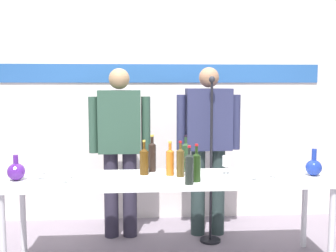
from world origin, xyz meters
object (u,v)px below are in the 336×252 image
object	(u,v)px
wine_bottle_4	(196,166)
wine_glass_left_2	(42,164)
wine_glass_left_1	(68,167)
wine_glass_right_2	(256,170)
decanter_blue_left	(16,171)
microphone_stand	(211,187)
wine_glass_right_3	(274,168)
wine_bottle_6	(186,156)
wine_glass_left_3	(62,172)
wine_glass_left_4	(36,166)
wine_bottle_0	(144,160)
display_table	(169,184)
wine_bottle_5	(180,161)
wine_glass_right_0	(260,160)
wine_glass_right_1	(226,161)
wine_bottle_3	(170,161)
decanter_blue_right	(314,167)
wine_glass_left_0	(65,162)
presenter_left	(120,142)
wine_bottle_2	(189,168)
wine_bottle_1	(152,156)
presenter_right	(208,139)

from	to	relation	value
wine_bottle_4	wine_glass_left_2	size ratio (longest dim) A/B	2.18
wine_glass_left_1	wine_glass_right_2	xyz separation A→B (m)	(1.50, -0.18, -0.00)
decanter_blue_left	microphone_stand	xyz separation A→B (m)	(1.66, 0.49, -0.28)
wine_glass_right_3	wine_bottle_6	bearing A→B (deg)	154.32
wine_glass_left_2	wine_glass_left_3	bearing A→B (deg)	-55.67
decanter_blue_left	wine_glass_right_3	xyz separation A→B (m)	(2.08, -0.08, 0.02)
wine_glass_left_2	wine_glass_left_4	distance (m)	0.21
wine_bottle_0	wine_glass_left_1	size ratio (longest dim) A/B	2.18
decanter_blue_left	wine_glass_right_2	bearing A→B (deg)	-4.91
display_table	wine_glass_left_3	bearing A→B (deg)	-167.82
display_table	wine_bottle_0	world-z (taller)	wine_bottle_0
wine_bottle_5	wine_glass_left_1	xyz separation A→B (m)	(-0.92, -0.02, -0.03)
wine_glass_left_4	wine_glass_right_0	bearing A→B (deg)	5.43
wine_glass_left_3	microphone_stand	bearing A→B (deg)	26.75
wine_bottle_5	wine_glass_left_4	size ratio (longest dim) A/B	1.80
wine_glass_left_2	wine_glass_right_1	distance (m)	1.57
wine_bottle_6	wine_bottle_5	bearing A→B (deg)	-108.35
display_table	wine_glass_right_1	world-z (taller)	wine_glass_right_1
wine_bottle_5	wine_glass_right_0	distance (m)	0.72
display_table	wine_bottle_6	world-z (taller)	wine_bottle_6
decanter_blue_left	wine_bottle_5	distance (m)	1.33
wine_bottle_5	wine_glass_left_1	distance (m)	0.92
wine_bottle_3	wine_glass_right_2	bearing A→B (deg)	-21.62
wine_glass_right_0	wine_glass_right_2	world-z (taller)	wine_glass_right_0
decanter_blue_right	wine_bottle_6	distance (m)	1.09
wine_glass_right_0	decanter_blue_left	bearing A→B (deg)	-175.63
wine_bottle_6	wine_glass_left_1	size ratio (longest dim) A/B	2.38
wine_glass_left_0	presenter_left	bearing A→B (deg)	43.55
decanter_blue_right	wine_bottle_0	world-z (taller)	wine_bottle_0
wine_bottle_2	wine_glass_right_1	distance (m)	0.48
wine_bottle_1	wine_glass_right_2	world-z (taller)	wine_bottle_1
wine_bottle_4	wine_glass_right_3	bearing A→B (deg)	4.87
presenter_left	wine_bottle_4	xyz separation A→B (m)	(0.64, -0.83, -0.08)
wine_bottle_2	wine_glass_right_3	distance (m)	0.72
wine_bottle_0	wine_glass_right_0	bearing A→B (deg)	0.80
decanter_blue_left	wine_glass_left_4	bearing A→B (deg)	-7.74
wine_bottle_2	wine_bottle_6	bearing A→B (deg)	86.88
microphone_stand	wine_bottle_5	bearing A→B (deg)	-127.01
wine_bottle_5	wine_glass_left_0	bearing A→B (deg)	167.65
wine_glass_left_4	wine_bottle_5	bearing A→B (deg)	3.13
display_table	decanter_blue_left	bearing A→B (deg)	-178.64
presenter_right	wine_glass_right_1	xyz separation A→B (m)	(0.06, -0.59, -0.11)
microphone_stand	wine_glass_right_0	bearing A→B (deg)	-42.16
wine_glass_right_0	wine_glass_right_3	size ratio (longest dim) A/B	1.17
wine_glass_right_1	wine_bottle_5	bearing A→B (deg)	-172.07
presenter_left	presenter_right	world-z (taller)	presenter_right
wine_bottle_5	wine_glass_right_2	bearing A→B (deg)	-19.42
wine_bottle_0	wine_glass_left_3	bearing A→B (deg)	-155.20
presenter_left	wine_glass_left_2	size ratio (longest dim) A/B	12.01
wine_glass_right_0	display_table	bearing A→B (deg)	-171.04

